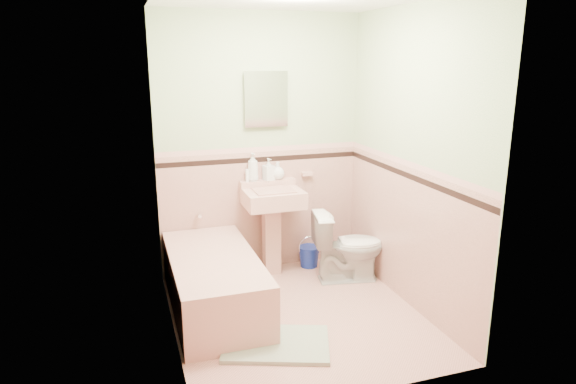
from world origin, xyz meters
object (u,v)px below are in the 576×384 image
object	(u,v)px
soap_bottle_right	(278,171)
toilet	(348,246)
shoe	(258,334)
bucket	(309,256)
soap_bottle_left	(253,167)
soap_bottle_mid	(269,169)
sink	(273,233)
medicine_cabinet	(266,99)
bathtub	(214,284)

from	to	relation	value
soap_bottle_right	toilet	distance (m)	1.00
soap_bottle_right	shoe	world-z (taller)	soap_bottle_right
bucket	shoe	size ratio (longest dim) A/B	1.40
soap_bottle_left	soap_bottle_mid	bearing A→B (deg)	0.00
soap_bottle_left	toilet	xyz separation A→B (m)	(0.79, -0.51, -0.72)
sink	soap_bottle_left	xyz separation A→B (m)	(-0.15, 0.18, 0.63)
medicine_cabinet	soap_bottle_mid	size ratio (longest dim) A/B	2.30
soap_bottle_mid	bucket	xyz separation A→B (m)	(0.39, -0.10, -0.92)
sink	shoe	bearing A→B (deg)	-112.05
medicine_cabinet	soap_bottle_left	bearing A→B (deg)	-168.37
soap_bottle_left	bucket	bearing A→B (deg)	-9.84
soap_bottle_mid	toilet	size ratio (longest dim) A/B	0.31
bathtub	sink	bearing A→B (deg)	37.93
soap_bottle_right	toilet	bearing A→B (deg)	-43.12
soap_bottle_mid	medicine_cabinet	bearing A→B (deg)	113.50
toilet	shoe	xyz separation A→B (m)	(-1.11, -0.82, -0.28)
bathtub	toilet	bearing A→B (deg)	8.60
medicine_cabinet	soap_bottle_left	world-z (taller)	medicine_cabinet
sink	soap_bottle_left	distance (m)	0.67
shoe	medicine_cabinet	bearing A→B (deg)	91.37
sink	soap_bottle_right	xyz separation A→B (m)	(0.10, 0.18, 0.58)
soap_bottle_right	medicine_cabinet	bearing A→B (deg)	163.86
medicine_cabinet	bucket	distance (m)	1.65
medicine_cabinet	toilet	xyz separation A→B (m)	(0.65, -0.54, -1.36)
soap_bottle_left	soap_bottle_mid	xyz separation A→B (m)	(0.16, 0.00, -0.03)
bathtub	medicine_cabinet	distance (m)	1.78
sink	soap_bottle_mid	size ratio (longest dim) A/B	4.06
medicine_cabinet	sink	bearing A→B (deg)	-90.00
soap_bottle_left	soap_bottle_right	bearing A→B (deg)	0.00
medicine_cabinet	shoe	world-z (taller)	medicine_cabinet
soap_bottle_mid	soap_bottle_right	size ratio (longest dim) A/B	1.24
soap_bottle_mid	bucket	distance (m)	1.01
soap_bottle_left	toilet	distance (m)	1.19
sink	soap_bottle_mid	world-z (taller)	soap_bottle_mid
medicine_cabinet	toilet	world-z (taller)	medicine_cabinet
bucket	bathtub	bearing A→B (deg)	-150.53
soap_bottle_mid	soap_bottle_left	bearing A→B (deg)	180.00
sink	soap_bottle_right	distance (m)	0.61
soap_bottle_right	toilet	size ratio (longest dim) A/B	0.25
bathtub	medicine_cabinet	world-z (taller)	medicine_cabinet
medicine_cabinet	toilet	distance (m)	1.60
bucket	soap_bottle_mid	bearing A→B (deg)	166.32
soap_bottle_right	bathtub	bearing A→B (deg)	-137.82
toilet	medicine_cabinet	bearing A→B (deg)	60.32
soap_bottle_right	bucket	distance (m)	0.96
soap_bottle_right	bucket	world-z (taller)	soap_bottle_right
medicine_cabinet	soap_bottle_right	xyz separation A→B (m)	(0.10, -0.03, -0.69)
sink	medicine_cabinet	distance (m)	1.29
bathtub	soap_bottle_right	distance (m)	1.32
medicine_cabinet	bucket	size ratio (longest dim) A/B	2.29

